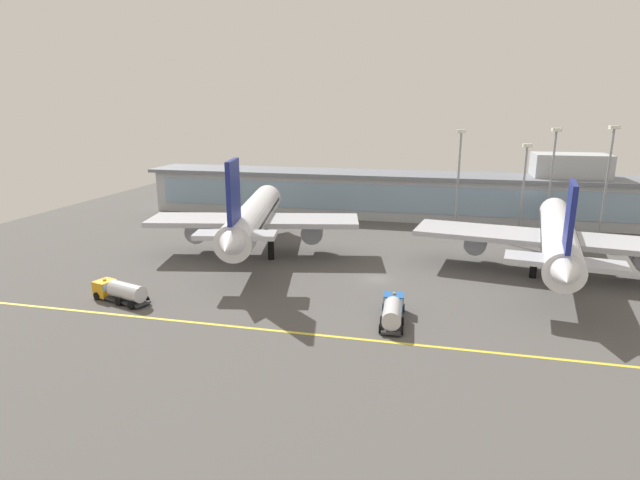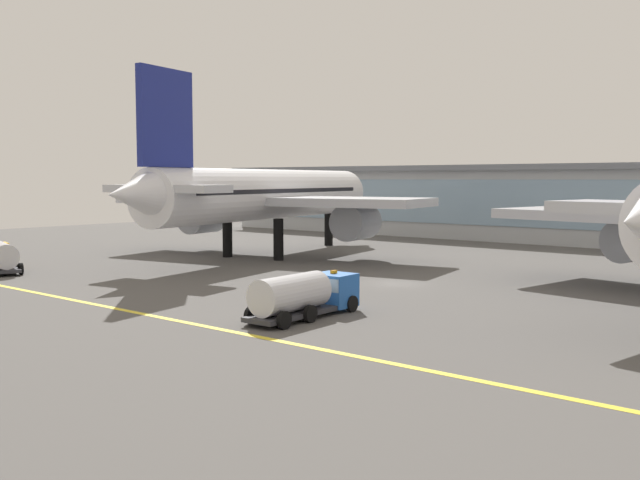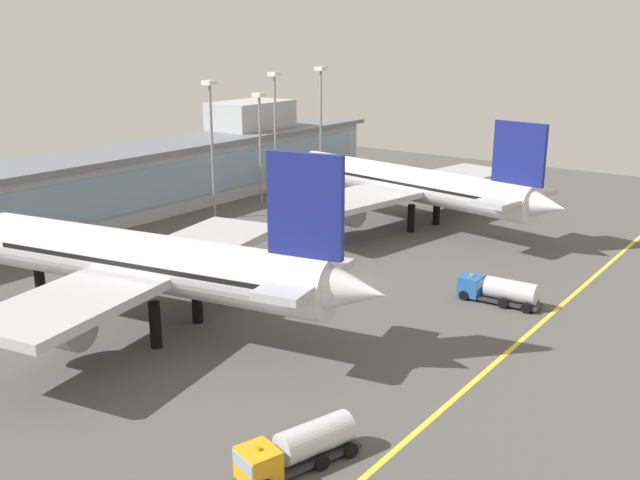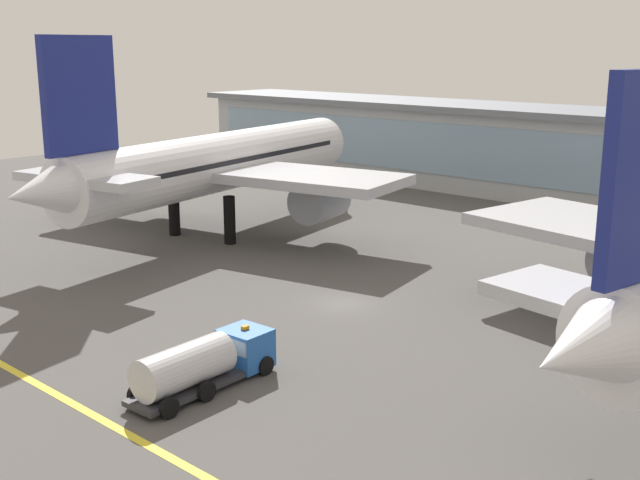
{
  "view_description": "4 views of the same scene",
  "coord_description": "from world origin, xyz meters",
  "px_view_note": "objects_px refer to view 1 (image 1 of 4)",
  "views": [
    {
      "loc": [
        8.68,
        -76.28,
        26.21
      ],
      "look_at": [
        -9.68,
        2.22,
        5.21
      ],
      "focal_mm": 28.66,
      "sensor_mm": 36.0,
      "label": 1
    },
    {
      "loc": [
        33.99,
        -50.21,
        8.86
      ],
      "look_at": [
        -8.99,
        0.88,
        3.16
      ],
      "focal_mm": 40.44,
      "sensor_mm": 36.0,
      "label": 2
    },
    {
      "loc": [
        -66.86,
        -44.33,
        28.46
      ],
      "look_at": [
        2.03,
        6.91,
        3.71
      ],
      "focal_mm": 40.1,
      "sensor_mm": 36.0,
      "label": 3
    },
    {
      "loc": [
        35.83,
        -41.61,
        18.29
      ],
      "look_at": [
        -4.68,
        2.72,
        3.5
      ],
      "focal_mm": 44.74,
      "sensor_mm": 36.0,
      "label": 4
    }
  ],
  "objects_px": {
    "apron_light_mast_east": "(525,173)",
    "apron_light_mast_far_east": "(609,166)",
    "airliner_near_right": "(558,236)",
    "apron_light_mast_centre": "(459,165)",
    "apron_light_mast_west": "(553,165)",
    "fuel_tanker_truck": "(393,310)",
    "baggage_tug_near": "(119,291)",
    "airliner_near_left": "(253,218)"
  },
  "relations": [
    {
      "from": "apron_light_mast_far_east",
      "to": "baggage_tug_near",
      "type": "bearing_deg",
      "value": -144.48
    },
    {
      "from": "fuel_tanker_truck",
      "to": "apron_light_mast_far_east",
      "type": "relative_size",
      "value": 0.4
    },
    {
      "from": "fuel_tanker_truck",
      "to": "baggage_tug_near",
      "type": "xyz_separation_m",
      "value": [
        -37.67,
        -1.76,
        0.0
      ]
    },
    {
      "from": "baggage_tug_near",
      "to": "airliner_near_right",
      "type": "bearing_deg",
      "value": -139.69
    },
    {
      "from": "airliner_near_left",
      "to": "baggage_tug_near",
      "type": "relative_size",
      "value": 5.19
    },
    {
      "from": "airliner_near_left",
      "to": "apron_light_mast_far_east",
      "type": "xyz_separation_m",
      "value": [
        65.02,
        27.47,
        8.03
      ]
    },
    {
      "from": "airliner_near_left",
      "to": "apron_light_mast_far_east",
      "type": "bearing_deg",
      "value": -78.47
    },
    {
      "from": "apron_light_mast_west",
      "to": "airliner_near_right",
      "type": "bearing_deg",
      "value": -97.6
    },
    {
      "from": "airliner_near_right",
      "to": "apron_light_mast_centre",
      "type": "bearing_deg",
      "value": 38.02
    },
    {
      "from": "apron_light_mast_west",
      "to": "apron_light_mast_far_east",
      "type": "xyz_separation_m",
      "value": [
        9.87,
        -2.88,
        0.37
      ]
    },
    {
      "from": "airliner_near_right",
      "to": "apron_light_mast_centre",
      "type": "distance_m",
      "value": 32.04
    },
    {
      "from": "apron_light_mast_east",
      "to": "apron_light_mast_far_east",
      "type": "xyz_separation_m",
      "value": [
        15.37,
        -1.69,
        2.18
      ]
    },
    {
      "from": "apron_light_mast_centre",
      "to": "apron_light_mast_east",
      "type": "distance_m",
      "value": 13.68
    },
    {
      "from": "airliner_near_right",
      "to": "fuel_tanker_truck",
      "type": "xyz_separation_m",
      "value": [
        -23.67,
        -24.64,
        -4.83
      ]
    },
    {
      "from": "airliner_near_left",
      "to": "baggage_tug_near",
      "type": "bearing_deg",
      "value": 147.35
    },
    {
      "from": "apron_light_mast_west",
      "to": "apron_light_mast_east",
      "type": "bearing_deg",
      "value": -167.75
    },
    {
      "from": "baggage_tug_near",
      "to": "apron_light_mast_west",
      "type": "xyz_separation_m",
      "value": [
        65.37,
        56.58,
        13.1
      ]
    },
    {
      "from": "airliner_near_right",
      "to": "fuel_tanker_truck",
      "type": "bearing_deg",
      "value": 145.35
    },
    {
      "from": "fuel_tanker_truck",
      "to": "apron_light_mast_east",
      "type": "relative_size",
      "value": 0.48
    },
    {
      "from": "apron_light_mast_centre",
      "to": "apron_light_mast_east",
      "type": "height_order",
      "value": "apron_light_mast_centre"
    },
    {
      "from": "fuel_tanker_truck",
      "to": "airliner_near_left",
      "type": "bearing_deg",
      "value": 45.42
    },
    {
      "from": "apron_light_mast_centre",
      "to": "apron_light_mast_far_east",
      "type": "bearing_deg",
      "value": 0.24
    },
    {
      "from": "baggage_tug_near",
      "to": "apron_light_mast_west",
      "type": "bearing_deg",
      "value": -122.1
    },
    {
      "from": "apron_light_mast_east",
      "to": "apron_light_mast_west",
      "type": "bearing_deg",
      "value": 12.25
    },
    {
      "from": "airliner_near_right",
      "to": "apron_light_mast_centre",
      "type": "height_order",
      "value": "apron_light_mast_centre"
    },
    {
      "from": "apron_light_mast_west",
      "to": "apron_light_mast_east",
      "type": "xyz_separation_m",
      "value": [
        -5.51,
        -1.2,
        -1.81
      ]
    },
    {
      "from": "airliner_near_left",
      "to": "apron_light_mast_west",
      "type": "distance_m",
      "value": 63.42
    },
    {
      "from": "airliner_near_right",
      "to": "airliner_near_left",
      "type": "bearing_deg",
      "value": 99.4
    },
    {
      "from": "apron_light_mast_east",
      "to": "baggage_tug_near",
      "type": "bearing_deg",
      "value": -137.22
    },
    {
      "from": "airliner_near_right",
      "to": "baggage_tug_near",
      "type": "height_order",
      "value": "airliner_near_right"
    },
    {
      "from": "airliner_near_left",
      "to": "apron_light_mast_far_east",
      "type": "relative_size",
      "value": 2.13
    },
    {
      "from": "apron_light_mast_west",
      "to": "fuel_tanker_truck",
      "type": "bearing_deg",
      "value": -116.8
    },
    {
      "from": "airliner_near_left",
      "to": "apron_light_mast_far_east",
      "type": "height_order",
      "value": "apron_light_mast_far_east"
    },
    {
      "from": "apron_light_mast_far_east",
      "to": "apron_light_mast_east",
      "type": "bearing_deg",
      "value": 173.73
    },
    {
      "from": "apron_light_mast_centre",
      "to": "apron_light_mast_far_east",
      "type": "xyz_separation_m",
      "value": [
        28.84,
        0.12,
        0.59
      ]
    },
    {
      "from": "fuel_tanker_truck",
      "to": "apron_light_mast_west",
      "type": "xyz_separation_m",
      "value": [
        27.69,
        54.82,
        13.1
      ]
    },
    {
      "from": "apron_light_mast_east",
      "to": "apron_light_mast_centre",
      "type": "bearing_deg",
      "value": -172.35
    },
    {
      "from": "airliner_near_left",
      "to": "apron_light_mast_west",
      "type": "height_order",
      "value": "apron_light_mast_west"
    },
    {
      "from": "apron_light_mast_far_east",
      "to": "apron_light_mast_west",
      "type": "bearing_deg",
      "value": 163.71
    },
    {
      "from": "apron_light_mast_centre",
      "to": "apron_light_mast_far_east",
      "type": "height_order",
      "value": "apron_light_mast_far_east"
    },
    {
      "from": "airliner_near_right",
      "to": "fuel_tanker_truck",
      "type": "distance_m",
      "value": 34.51
    },
    {
      "from": "airliner_near_right",
      "to": "apron_light_mast_east",
      "type": "bearing_deg",
      "value": 12.12
    }
  ]
}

